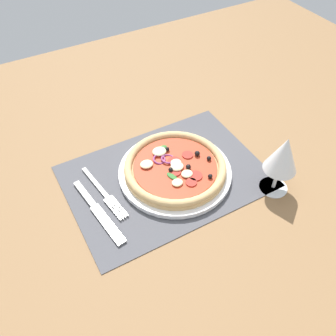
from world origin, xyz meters
The scene contains 7 objects.
ground_plane centered at (0.00, 0.00, -1.20)cm, with size 190.00×140.00×2.40cm, color olive.
placemat centered at (0.00, 0.00, 0.20)cm, with size 45.09×31.88×0.40cm, color #4C4C51.
plate centered at (-2.22, 0.57, 1.01)cm, with size 26.31×26.31×1.22cm, color white.
pizza centered at (-2.21, 0.54, 2.71)cm, with size 23.69×23.69×2.59cm.
fork centered at (14.59, -1.30, 0.62)cm, with size 4.03×18.03×0.44cm.
knife centered at (17.69, 2.32, 0.65)cm, with size 4.28×20.04×0.62cm.
wine_glass centered at (-19.83, 14.90, 10.36)cm, with size 7.20×7.20×14.90cm.
Camera 1 is at (27.32, 50.20, 63.42)cm, focal length 38.92 mm.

